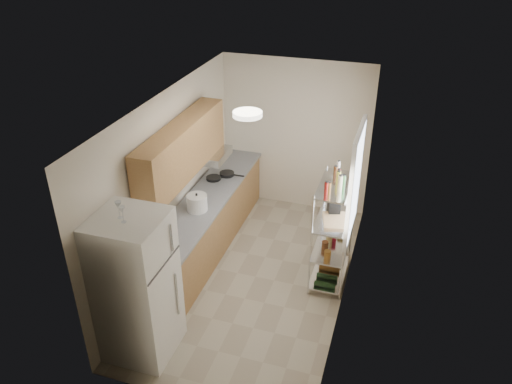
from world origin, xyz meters
TOP-DOWN VIEW (x-y plane):
  - room at (0.00, 0.00)m, footprint 2.52×4.42m
  - counter_run at (-0.92, 0.44)m, footprint 0.63×3.51m
  - upper_cabinets at (-1.05, 0.10)m, footprint 0.33×2.20m
  - range_hood at (-1.00, 0.90)m, footprint 0.50×0.60m
  - window at (1.23, 0.35)m, footprint 0.06×1.00m
  - bakers_rack at (1.00, 0.30)m, footprint 0.45×0.90m
  - ceiling_dome at (0.00, -0.30)m, footprint 0.34×0.34m
  - refrigerator at (-0.87, -1.65)m, footprint 0.75×0.75m
  - wine_glass_a at (-0.86, -1.72)m, footprint 0.07×0.07m
  - wine_glass_b at (-0.93, -1.66)m, footprint 0.07×0.07m
  - rice_cooker at (-0.89, 0.10)m, footprint 0.29×0.29m
  - frying_pan_large at (-1.02, 1.03)m, footprint 0.31×0.31m
  - frying_pan_small at (-0.87, 1.23)m, footprint 0.24×0.24m
  - cutting_board at (1.04, 0.21)m, footprint 0.42×0.49m
  - espresso_machine at (0.97, 0.45)m, footprint 0.22×0.27m
  - storage_bag at (0.99, 0.46)m, footprint 0.11×0.14m

SIDE VIEW (x-z plane):
  - counter_run at x=-0.92m, z-range 0.00..0.90m
  - storage_bag at x=0.99m, z-range 0.56..0.71m
  - refrigerator at x=-0.87m, z-range 0.00..1.82m
  - frying_pan_large at x=-1.02m, z-range 0.90..0.94m
  - frying_pan_small at x=-0.87m, z-range 0.90..0.95m
  - rice_cooker at x=-0.89m, z-range 0.90..1.13m
  - cutting_board at x=1.04m, z-range 1.01..1.04m
  - bakers_rack at x=1.00m, z-range 0.24..1.97m
  - espresso_machine at x=0.97m, z-range 1.01..1.28m
  - room at x=0.00m, z-range -0.01..2.61m
  - range_hood at x=-1.00m, z-range 1.33..1.45m
  - window at x=1.23m, z-range 0.82..2.28m
  - upper_cabinets at x=-1.05m, z-range 1.45..2.17m
  - wine_glass_a at x=-0.86m, z-range 1.82..2.01m
  - wine_glass_b at x=-0.93m, z-range 1.82..2.01m
  - ceiling_dome at x=0.00m, z-range 2.54..2.60m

